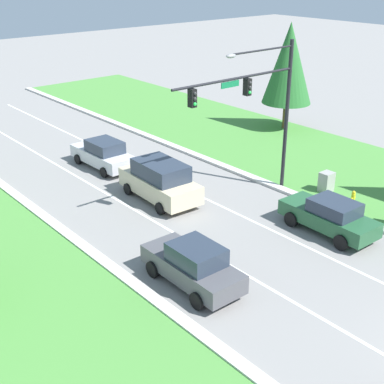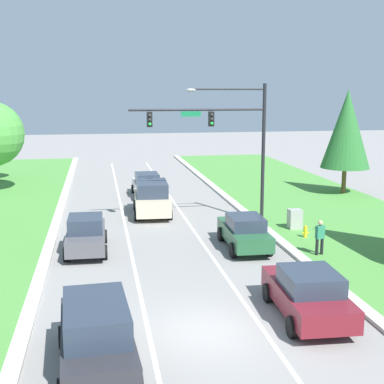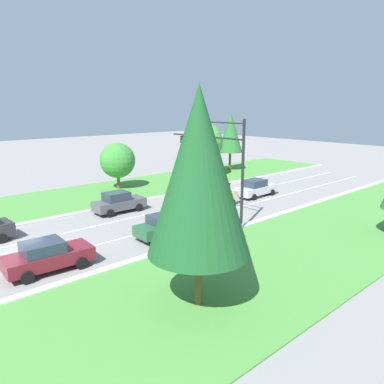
{
  "view_description": "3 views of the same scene",
  "coord_description": "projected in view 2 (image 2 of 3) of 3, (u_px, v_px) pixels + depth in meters",
  "views": [
    {
      "loc": [
        -15.06,
        -3.93,
        11.47
      ],
      "look_at": [
        -1.14,
        12.58,
        2.01
      ],
      "focal_mm": 50.0,
      "sensor_mm": 36.0,
      "label": 1
    },
    {
      "loc": [
        -3.18,
        -15.35,
        7.45
      ],
      "look_at": [
        1.94,
        13.56,
        1.88
      ],
      "focal_mm": 50.0,
      "sensor_mm": 36.0,
      "label": 2
    },
    {
      "loc": [
        22.73,
        -6.23,
        8.72
      ],
      "look_at": [
        1.22,
        12.98,
        2.05
      ],
      "focal_mm": 35.0,
      "sensor_mm": 36.0,
      "label": 3
    }
  ],
  "objects": [
    {
      "name": "pedestrian",
      "position": [
        320.0,
        236.0,
        24.29
      ],
      "size": [
        0.41,
        0.28,
        1.69
      ],
      "rotation": [
        0.0,
        0.0,
        3.3
      ],
      "color": "black",
      "rests_on": "ground_plane"
    },
    {
      "name": "curb_strip_right",
      "position": [
        373.0,
        317.0,
        17.74
      ],
      "size": [
        0.5,
        90.0,
        0.15
      ],
      "color": "beige",
      "rests_on": "ground_plane"
    },
    {
      "name": "conifer_far_right_tree",
      "position": [
        347.0,
        129.0,
        38.28
      ],
      "size": [
        3.5,
        3.5,
        7.55
      ],
      "color": "brown",
      "rests_on": "ground_plane"
    },
    {
      "name": "ground_plane",
      "position": [
        206.0,
        332.0,
        16.79
      ],
      "size": [
        160.0,
        160.0,
        0.0
      ],
      "primitive_type": "plane",
      "color": "gray"
    },
    {
      "name": "traffic_signal_mast",
      "position": [
        226.0,
        132.0,
        29.45
      ],
      "size": [
        7.62,
        0.41,
        7.85
      ],
      "color": "black",
      "rests_on": "ground_plane"
    },
    {
      "name": "fire_hydrant",
      "position": [
        305.0,
        232.0,
        27.31
      ],
      "size": [
        0.34,
        0.2,
        0.7
      ],
      "color": "gold",
      "rests_on": "ground_plane"
    },
    {
      "name": "champagne_suv",
      "position": [
        152.0,
        198.0,
        32.47
      ],
      "size": [
        2.39,
        4.97,
        2.07
      ],
      "rotation": [
        0.0,
        0.0,
        -0.05
      ],
      "color": "beige",
      "rests_on": "ground_plane"
    },
    {
      "name": "curb_strip_left",
      "position": [
        20.0,
        344.0,
        15.8
      ],
      "size": [
        0.5,
        90.0,
        0.15
      ],
      "color": "beige",
      "rests_on": "ground_plane"
    },
    {
      "name": "burgundy_sedan",
      "position": [
        308.0,
        293.0,
        17.7
      ],
      "size": [
        2.28,
        4.65,
        1.69
      ],
      "rotation": [
        0.0,
        0.0,
        -0.05
      ],
      "color": "maroon",
      "rests_on": "ground_plane"
    },
    {
      "name": "utility_cabinet",
      "position": [
        295.0,
        220.0,
        29.0
      ],
      "size": [
        0.7,
        0.6,
        1.14
      ],
      "color": "#9E9E99",
      "rests_on": "ground_plane"
    },
    {
      "name": "silver_sedan",
      "position": [
        147.0,
        185.0,
        38.23
      ],
      "size": [
        2.01,
        4.71,
        1.7
      ],
      "rotation": [
        0.0,
        0.0,
        0.02
      ],
      "color": "silver",
      "rests_on": "ground_plane"
    },
    {
      "name": "forest_sedan",
      "position": [
        244.0,
        232.0,
        25.54
      ],
      "size": [
        2.03,
        4.59,
        1.64
      ],
      "rotation": [
        0.0,
        0.0,
        -0.03
      ],
      "color": "#235633",
      "rests_on": "ground_plane"
    },
    {
      "name": "graphite_sedan",
      "position": [
        86.0,
        234.0,
        24.96
      ],
      "size": [
        1.98,
        4.4,
        1.76
      ],
      "rotation": [
        0.0,
        0.0,
        -0.01
      ],
      "color": "#4C4C51",
      "rests_on": "ground_plane"
    },
    {
      "name": "charcoal_suv",
      "position": [
        96.0,
        335.0,
        14.33
      ],
      "size": [
        2.25,
        4.92,
        1.96
      ],
      "rotation": [
        0.0,
        0.0,
        0.05
      ],
      "color": "#28282D",
      "rests_on": "ground_plane"
    },
    {
      "name": "lane_stripe_inner_left",
      "position": [
        149.0,
        336.0,
        16.48
      ],
      "size": [
        0.14,
        81.0,
        0.01
      ],
      "color": "white",
      "rests_on": "ground_plane"
    },
    {
      "name": "lane_stripe_inner_right",
      "position": [
        262.0,
        327.0,
        17.09
      ],
      "size": [
        0.14,
        81.0,
        0.01
      ],
      "color": "white",
      "rests_on": "ground_plane"
    }
  ]
}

